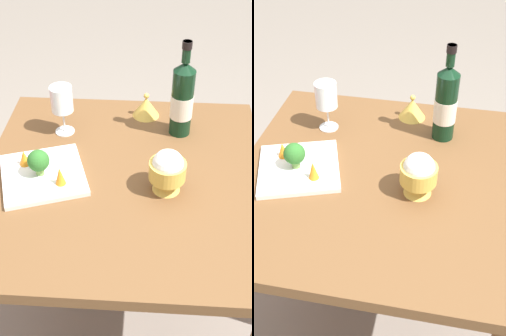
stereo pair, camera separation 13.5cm
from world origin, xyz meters
TOP-DOWN VIEW (x-y plane):
  - ground_plane at (0.00, 0.00)m, footprint 8.00×8.00m
  - dining_table at (0.00, 0.00)m, footprint 0.91×0.91m
  - wine_bottle at (0.17, 0.25)m, footprint 0.08×0.08m
  - wine_glass at (-0.23, 0.22)m, footprint 0.08×0.08m
  - rice_bowl at (0.13, -0.06)m, footprint 0.11×0.11m
  - rice_bowl_lid at (0.05, 0.35)m, footprint 0.10×0.10m
  - serving_plate at (-0.26, -0.02)m, footprint 0.32×0.32m
  - broccoli_floret at (-0.26, -0.03)m, footprint 0.07×0.07m
  - carrot_garnish_left at (-0.32, 0.02)m, footprint 0.03×0.03m
  - carrot_garnish_right at (-0.19, -0.07)m, footprint 0.03×0.03m

SIDE VIEW (x-z plane):
  - ground_plane at x=0.00m, z-range 0.00..0.00m
  - dining_table at x=0.00m, z-range 0.28..1.00m
  - serving_plate at x=-0.26m, z-range 0.72..0.74m
  - rice_bowl_lid at x=0.05m, z-range 0.71..0.81m
  - carrot_garnish_left at x=-0.32m, z-range 0.74..0.79m
  - carrot_garnish_right at x=-0.19m, z-range 0.74..0.80m
  - broccoli_floret at x=-0.26m, z-range 0.74..0.83m
  - rice_bowl at x=0.13m, z-range 0.72..0.87m
  - wine_glass at x=-0.23m, z-range 0.76..0.94m
  - wine_bottle at x=0.17m, z-range 0.69..1.03m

